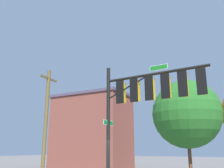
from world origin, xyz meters
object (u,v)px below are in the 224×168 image
utility_pole (46,121)px  tree_far (187,114)px  signal_pole_assembly (148,95)px  brick_building (91,130)px

utility_pole → tree_far: utility_pole is taller
tree_far → utility_pole: bearing=-148.0°
signal_pole_assembly → utility_pole: 8.08m
signal_pole_assembly → tree_far: tree_far is taller
signal_pole_assembly → tree_far: 6.47m
utility_pole → brick_building: brick_building is taller
signal_pole_assembly → brick_building: size_ratio=0.75×
tree_far → brick_building: (-12.11, 6.06, -0.37)m
signal_pole_assembly → brick_building: brick_building is taller
utility_pole → brick_building: bearing=108.2°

